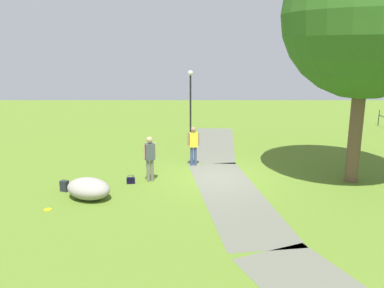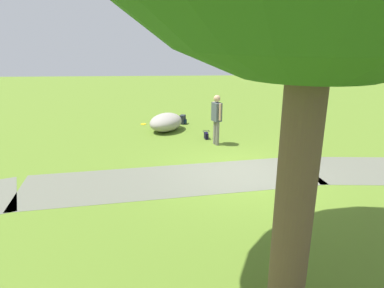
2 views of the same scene
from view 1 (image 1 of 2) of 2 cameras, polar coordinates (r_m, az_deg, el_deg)
name	(u,v)px [view 1 (image 1 of 2)]	position (r m, az deg, el deg)	size (l,w,h in m)	color
ground_plane	(217,178)	(16.09, 3.60, -4.87)	(48.00, 48.00, 0.00)	#557424
footpath_segment_near	(214,143)	(21.87, 3.14, 0.19)	(8.14, 2.77, 0.01)	#5E6052
footpath_segment_mid	(232,195)	(14.30, 5.82, -7.33)	(8.22, 3.27, 0.01)	#5E6052
large_shade_tree	(367,15)	(16.11, 23.91, 16.66)	(6.07, 6.07, 9.32)	brown
lamp_post	(190,97)	(22.47, -0.22, 6.72)	(0.28, 0.28, 3.88)	black
lawn_boulder	(89,189)	(14.29, -14.66, -6.22)	(1.82, 2.02, 0.72)	gray
woman_with_handbag	(150,155)	(15.45, -6.10, -1.64)	(0.37, 0.48, 1.80)	slate
man_near_boulder	(193,143)	(17.44, 0.21, 0.13)	(0.28, 0.52, 1.75)	#36476F
handbag_on_grass	(131,180)	(15.54, -8.81, -5.15)	(0.30, 0.33, 0.31)	black
backpack_by_boulder	(65,186)	(15.30, -17.86, -5.77)	(0.33, 0.33, 0.40)	#21262C
frisbee_on_grass	(48,210)	(13.84, -20.04, -8.86)	(0.25, 0.25, 0.02)	yellow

